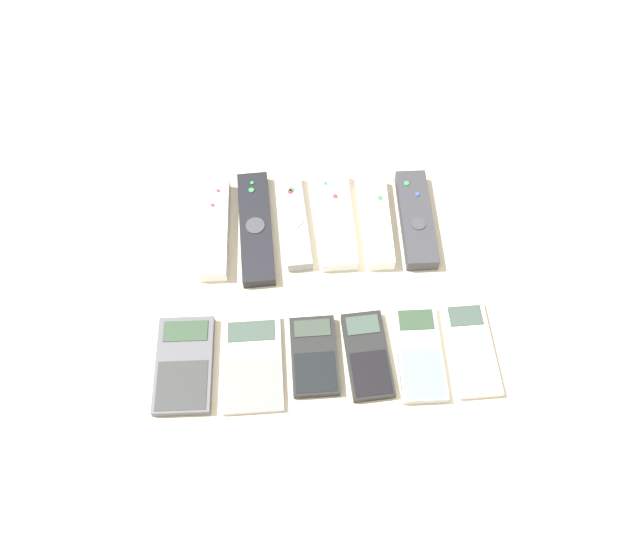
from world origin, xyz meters
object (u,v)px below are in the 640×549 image
at_px(calculator_2, 314,356).
at_px(calculator_4, 419,353).
at_px(remote_1, 256,228).
at_px(remote_2, 295,221).
at_px(remote_4, 377,221).
at_px(calculator_3, 367,355).
at_px(calculator_0, 184,365).
at_px(calculator_5, 471,348).
at_px(remote_3, 335,219).
at_px(remote_5, 416,219).
at_px(remote_0, 215,228).
at_px(calculator_1, 252,364).

relative_size(calculator_2, calculator_4, 0.82).
height_order(remote_1, remote_2, same).
xyz_separation_m(remote_4, calculator_3, (-0.04, -0.23, -0.00)).
height_order(calculator_0, calculator_5, calculator_0).
xyz_separation_m(remote_1, remote_3, (0.13, 0.01, 0.00)).
bearing_deg(remote_1, remote_4, -2.65).
relative_size(calculator_2, calculator_3, 0.89).
bearing_deg(calculator_3, remote_4, 77.10).
distance_m(remote_5, calculator_3, 0.26).
relative_size(remote_0, remote_3, 1.01).
distance_m(remote_2, calculator_2, 0.24).
bearing_deg(calculator_3, calculator_4, -4.98).
relative_size(remote_4, calculator_2, 1.42).
bearing_deg(remote_3, remote_1, -177.42).
xyz_separation_m(calculator_1, calculator_4, (0.25, 0.00, 0.00)).
distance_m(remote_0, calculator_5, 0.45).
distance_m(remote_0, calculator_4, 0.39).
xyz_separation_m(remote_1, calculator_4, (0.24, -0.24, -0.00)).
xyz_separation_m(remote_4, calculator_2, (-0.12, -0.23, -0.00)).
distance_m(remote_3, calculator_4, 0.27).
xyz_separation_m(calculator_2, calculator_5, (0.24, -0.00, -0.00)).
bearing_deg(calculator_1, remote_1, 87.46).
height_order(calculator_0, calculator_3, same).
height_order(remote_5, calculator_0, remote_5).
height_order(remote_0, remote_4, same).
height_order(calculator_2, calculator_3, same).
height_order(remote_5, calculator_2, remote_5).
height_order(remote_4, calculator_0, remote_4).
distance_m(calculator_0, calculator_4, 0.35).
distance_m(remote_2, calculator_0, 0.30).
relative_size(remote_2, calculator_1, 1.24).
bearing_deg(remote_3, remote_5, -4.21).
height_order(remote_2, calculator_1, remote_2).
height_order(remote_0, calculator_3, remote_0).
xyz_separation_m(remote_5, calculator_0, (-0.38, -0.23, -0.00)).
bearing_deg(remote_0, remote_1, -0.49).
bearing_deg(calculator_1, calculator_2, 3.07).
xyz_separation_m(remote_0, calculator_3, (0.23, -0.24, -0.00)).
bearing_deg(calculator_4, calculator_1, -179.17).
height_order(remote_1, remote_5, remote_5).
height_order(remote_0, remote_5, same).
bearing_deg(remote_0, calculator_0, -98.81).
bearing_deg(remote_3, calculator_0, -135.70).
bearing_deg(calculator_2, remote_2, 93.94).
bearing_deg(calculator_1, remote_3, 59.51).
height_order(calculator_3, calculator_5, calculator_3).
height_order(calculator_0, calculator_2, same).
relative_size(remote_0, calculator_4, 1.26).
height_order(remote_5, calculator_5, remote_5).
relative_size(remote_4, calculator_5, 1.16).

